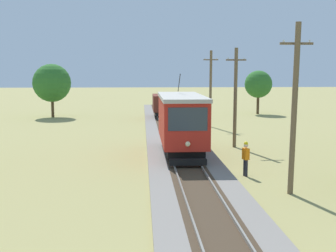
{
  "coord_description": "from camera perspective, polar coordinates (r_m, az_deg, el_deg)",
  "views": [
    {
      "loc": [
        -2.42,
        -6.92,
        5.38
      ],
      "look_at": [
        -0.79,
        21.11,
        1.86
      ],
      "focal_mm": 48.25,
      "sensor_mm": 36.0,
      "label": 1
    }
  ],
  "objects": [
    {
      "name": "red_tram",
      "position": [
        27.88,
        1.69,
        0.59
      ],
      "size": [
        2.6,
        8.54,
        4.79
      ],
      "color": "red",
      "rests_on": "rail_right"
    },
    {
      "name": "freight_car",
      "position": [
        49.39,
        -0.51,
        2.72
      ],
      "size": [
        2.4,
        5.2,
        2.31
      ],
      "color": "maroon",
      "rests_on": "rail_right"
    },
    {
      "name": "utility_pole_near_tram",
      "position": [
        19.78,
        15.66,
        2.19
      ],
      "size": [
        1.4,
        0.57,
        7.33
      ],
      "color": "brown",
      "rests_on": "ground"
    },
    {
      "name": "utility_pole_mid",
      "position": [
        31.41,
        8.5,
        3.68
      ],
      "size": [
        1.4,
        0.34,
        6.85
      ],
      "color": "brown",
      "rests_on": "ground"
    },
    {
      "name": "utility_pole_far",
      "position": [
        42.48,
        5.4,
        4.81
      ],
      "size": [
        1.4,
        0.46,
        7.14
      ],
      "color": "brown",
      "rests_on": "ground"
    },
    {
      "name": "gravel_pile",
      "position": [
        51.54,
        3.43,
        1.76
      ],
      "size": [
        2.54,
        2.54,
        1.08
      ],
      "primitive_type": "cone",
      "color": "gray",
      "rests_on": "ground"
    },
    {
      "name": "track_worker",
      "position": [
        23.17,
        9.79,
        -3.89
      ],
      "size": [
        0.34,
        0.43,
        1.78
      ],
      "rotation": [
        0.0,
        0.0,
        0.28
      ],
      "color": "black",
      "rests_on": "ground"
    },
    {
      "name": "tree_left_far",
      "position": [
        55.72,
        11.34,
        5.19
      ],
      "size": [
        3.3,
        3.3,
        5.27
      ],
      "color": "#4C3823",
      "rests_on": "ground"
    },
    {
      "name": "tree_right_far",
      "position": [
        52.7,
        -14.46,
        5.28
      ],
      "size": [
        4.29,
        4.29,
        6.01
      ],
      "color": "#4C3823",
      "rests_on": "ground"
    }
  ]
}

